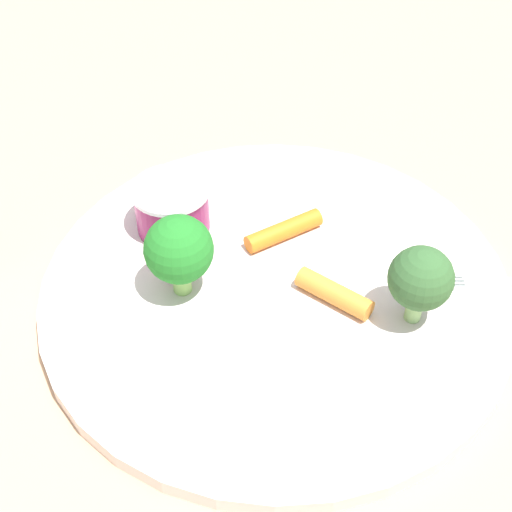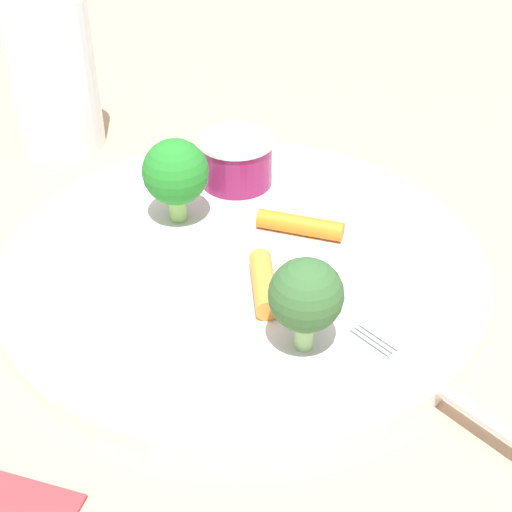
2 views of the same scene
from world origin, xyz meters
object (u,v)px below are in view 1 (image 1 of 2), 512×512
at_px(broccoli_floret_0, 421,279).
at_px(broccoli_floret_1, 179,250).
at_px(carrot_stick_1, 284,231).
at_px(plate, 276,290).
at_px(sauce_cup, 172,208).
at_px(carrot_stick_0, 334,293).

height_order(broccoli_floret_0, broccoli_floret_1, broccoli_floret_1).
distance_m(broccoli_floret_1, carrot_stick_1, 0.09).
distance_m(plate, broccoli_floret_0, 0.10).
bearing_deg(sauce_cup, broccoli_floret_0, -38.39).
xyz_separation_m(carrot_stick_0, carrot_stick_1, (-0.02, 0.06, -0.00)).
bearing_deg(carrot_stick_0, carrot_stick_1, 107.26).
bearing_deg(carrot_stick_0, plate, 148.46).
height_order(plate, sauce_cup, sauce_cup).
bearing_deg(broccoli_floret_1, sauce_cup, 90.03).
height_order(sauce_cup, carrot_stick_1, sauce_cup).
bearing_deg(broccoli_floret_1, carrot_stick_0, -15.55).
relative_size(broccoli_floret_0, carrot_stick_0, 1.08).
bearing_deg(broccoli_floret_0, broccoli_floret_1, 160.73).
bearing_deg(plate, broccoli_floret_0, -28.71).
bearing_deg(carrot_stick_1, sauce_cup, 161.97).
bearing_deg(carrot_stick_1, broccoli_floret_0, -53.02).
relative_size(sauce_cup, carrot_stick_0, 1.04).
relative_size(sauce_cup, broccoli_floret_1, 0.93).
height_order(plate, carrot_stick_0, carrot_stick_0).
bearing_deg(carrot_stick_0, broccoli_floret_1, 164.45).
height_order(sauce_cup, broccoli_floret_0, broccoli_floret_0).
height_order(broccoli_floret_1, carrot_stick_1, broccoli_floret_1).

